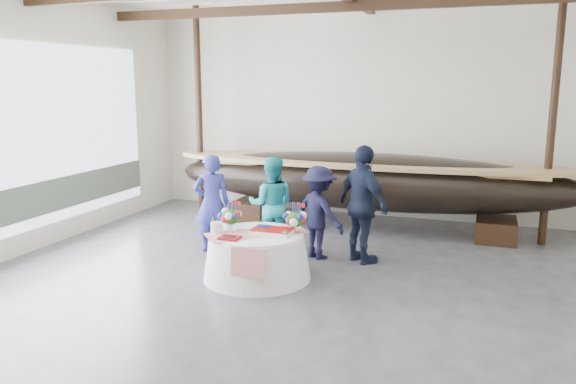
% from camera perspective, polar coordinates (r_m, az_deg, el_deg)
% --- Properties ---
extents(floor, '(10.00, 12.00, 0.01)m').
position_cam_1_polar(floor, '(7.27, -1.80, -12.70)').
color(floor, '#3D3D42').
rests_on(floor, ground).
extents(wall_back, '(10.00, 0.02, 4.50)m').
position_cam_1_polar(wall_back, '(12.44, 8.34, 7.89)').
color(wall_back, silver).
rests_on(wall_back, ground).
extents(open_bay, '(0.03, 7.00, 3.20)m').
position_cam_1_polar(open_bay, '(10.36, -26.10, 3.87)').
color(open_bay, silver).
rests_on(open_bay, ground).
extents(longboat_display, '(8.27, 1.65, 1.55)m').
position_cam_1_polar(longboat_display, '(11.31, 7.99, 1.14)').
color(longboat_display, black).
rests_on(longboat_display, ground).
extents(banquet_table, '(1.63, 1.63, 0.70)m').
position_cam_1_polar(banquet_table, '(8.55, -3.17, -6.48)').
color(banquet_table, silver).
rests_on(banquet_table, ground).
extents(tabletop_items, '(1.49, 1.41, 0.40)m').
position_cam_1_polar(tabletop_items, '(8.51, -2.93, -3.05)').
color(tabletop_items, red).
rests_on(tabletop_items, banquet_table).
extents(guest_woman_blue, '(0.75, 0.68, 1.72)m').
position_cam_1_polar(guest_woman_blue, '(9.86, -7.75, -1.11)').
color(guest_woman_blue, navy).
rests_on(guest_woman_blue, ground).
extents(guest_woman_teal, '(0.96, 0.83, 1.67)m').
position_cam_1_polar(guest_woman_teal, '(9.74, -1.69, -1.30)').
color(guest_woman_teal, teal).
rests_on(guest_woman_teal, ground).
extents(guest_man_left, '(1.17, 0.99, 1.57)m').
position_cam_1_polar(guest_man_left, '(9.41, 3.15, -2.08)').
color(guest_man_left, black).
rests_on(guest_man_left, ground).
extents(guest_man_right, '(1.18, 1.09, 1.94)m').
position_cam_1_polar(guest_man_right, '(9.20, 7.63, -1.29)').
color(guest_man_right, '#141C31').
rests_on(guest_man_right, ground).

